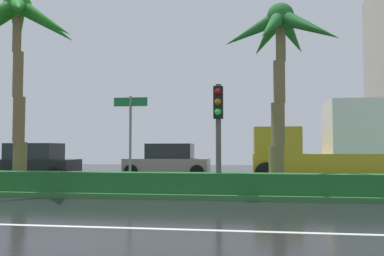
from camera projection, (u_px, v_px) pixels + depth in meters
name	position (u px, v px, depth m)	size (l,w,h in m)	color
ground_plane	(154.00, 190.00, 14.42)	(90.00, 42.00, 0.10)	black
near_lane_divider_stripe	(70.00, 226.00, 7.49)	(81.00, 0.14, 0.01)	white
median_strip	(148.00, 190.00, 13.44)	(85.50, 4.00, 0.15)	#2D6B33
median_hedge	(136.00, 182.00, 12.07)	(76.50, 0.70, 0.60)	#1E6028
palm_tree_mid_left	(18.00, 31.00, 13.55)	(4.37, 4.21, 6.73)	brown
palm_tree_centre_left	(281.00, 44.00, 13.14)	(3.99, 3.75, 6.18)	brown
traffic_signal_median_right	(218.00, 118.00, 11.75)	(0.28, 0.43, 3.25)	#4C4C47
street_name_sign	(130.00, 130.00, 12.61)	(1.10, 0.08, 3.00)	slate
car_in_traffic_leading	(32.00, 162.00, 18.61)	(4.30, 2.02, 1.72)	black
car_in_traffic_second	(168.00, 161.00, 20.26)	(4.30, 2.02, 1.72)	gray
box_truck_lead	(331.00, 147.00, 16.60)	(6.40, 2.64, 3.46)	#B28C1E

